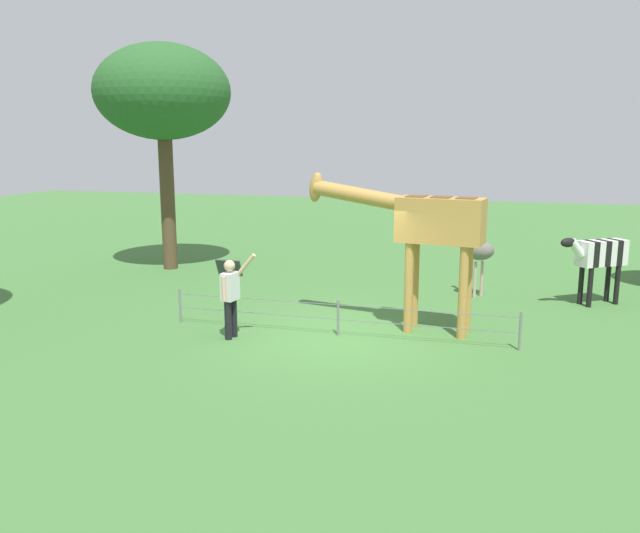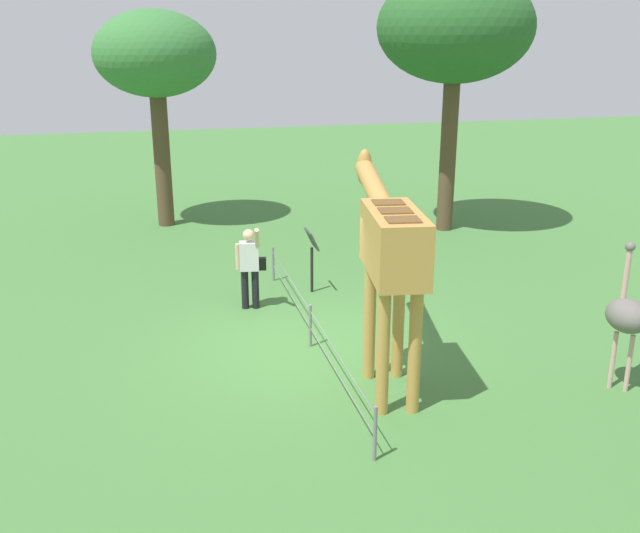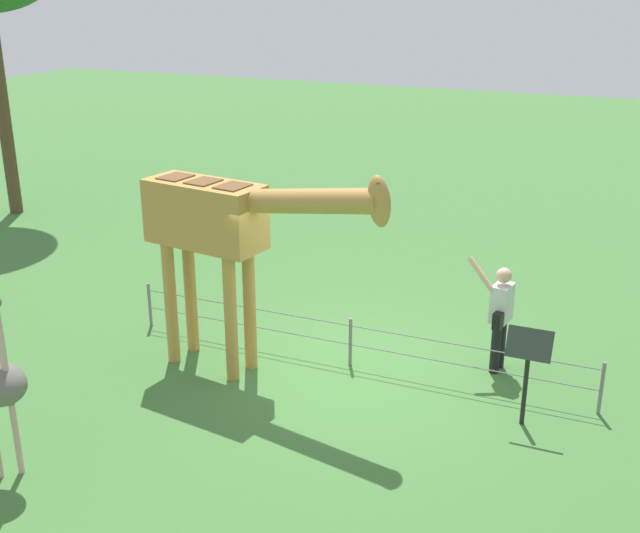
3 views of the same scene
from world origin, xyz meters
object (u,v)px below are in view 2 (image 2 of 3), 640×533
Objects in this scene: info_sign at (312,248)px; tree_east at (455,29)px; giraffe at (390,246)px; ostrich at (627,316)px; tree_northeast at (155,57)px; visitor at (250,264)px.

tree_east is at bearing -49.48° from info_sign.
giraffe reaches higher than ostrich.
tree_east is 7.72m from tree_northeast.
tree_northeast is (6.89, 1.34, 3.60)m from visitor.
tree_northeast is at bearing 11.03° from visitor.
tree_east is at bearing -7.33° from ostrich.
visitor is at bearing 114.47° from info_sign.
tree_northeast is (2.30, 7.34, -0.68)m from tree_east.
tree_east is at bearing -28.76° from giraffe.
giraffe is 11.11m from tree_northeast.
giraffe is 0.57× the size of tree_east.
visitor is 0.26× the size of tree_east.
tree_northeast is (10.48, 2.85, 2.32)m from giraffe.
giraffe is 0.66× the size of tree_northeast.
tree_east reaches higher than visitor.
visitor is at bearing -168.97° from tree_northeast.
tree_east reaches higher than info_sign.
tree_northeast reaches higher than visitor.
giraffe is 3.60m from ostrich.
giraffe is 2.19× the size of visitor.
giraffe is at bearing 151.24° from tree_east.
visitor is at bearing 127.40° from tree_east.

